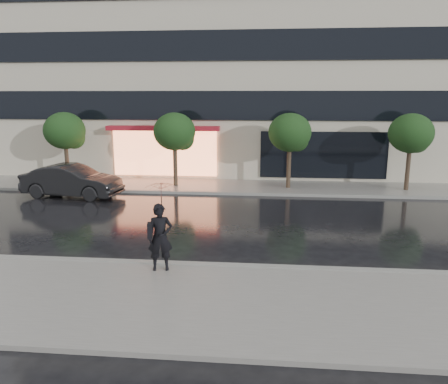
# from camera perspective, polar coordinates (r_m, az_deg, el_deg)

# --- Properties ---
(ground) EXTENTS (120.00, 120.00, 0.00)m
(ground) POSITION_cam_1_polar(r_m,az_deg,el_deg) (13.68, -2.34, -8.27)
(ground) COLOR black
(ground) RESTS_ON ground
(sidewalk_near) EXTENTS (60.00, 4.50, 0.12)m
(sidewalk_near) POSITION_cam_1_polar(r_m,az_deg,el_deg) (10.71, -4.74, -14.10)
(sidewalk_near) COLOR slate
(sidewalk_near) RESTS_ON ground
(sidewalk_far) EXTENTS (60.00, 3.50, 0.12)m
(sidewalk_far) POSITION_cam_1_polar(r_m,az_deg,el_deg) (23.48, 1.00, 0.73)
(sidewalk_far) COLOR slate
(sidewalk_far) RESTS_ON ground
(curb_near) EXTENTS (60.00, 0.25, 0.14)m
(curb_near) POSITION_cam_1_polar(r_m,az_deg,el_deg) (12.73, -2.96, -9.56)
(curb_near) COLOR gray
(curb_near) RESTS_ON ground
(curb_far) EXTENTS (60.00, 0.25, 0.14)m
(curb_far) POSITION_cam_1_polar(r_m,az_deg,el_deg) (21.77, 0.65, -0.18)
(curb_far) COLOR gray
(curb_far) RESTS_ON ground
(office_building) EXTENTS (30.00, 12.76, 18.00)m
(office_building) POSITION_cam_1_polar(r_m,az_deg,el_deg) (30.97, 2.24, 20.20)
(office_building) COLOR #BDB6A0
(office_building) RESTS_ON ground
(tree_far_west) EXTENTS (2.20, 2.20, 3.99)m
(tree_far_west) POSITION_cam_1_polar(r_m,az_deg,el_deg) (25.17, -19.93, 7.37)
(tree_far_west) COLOR #33261C
(tree_far_west) RESTS_ON ground
(tree_mid_west) EXTENTS (2.20, 2.20, 3.99)m
(tree_mid_west) POSITION_cam_1_polar(r_m,az_deg,el_deg) (23.26, -6.32, 7.67)
(tree_mid_west) COLOR #33261C
(tree_mid_west) RESTS_ON ground
(tree_mid_east) EXTENTS (2.20, 2.20, 3.99)m
(tree_mid_east) POSITION_cam_1_polar(r_m,az_deg,el_deg) (22.82, 8.74, 7.51)
(tree_mid_east) COLOR #33261C
(tree_mid_east) RESTS_ON ground
(tree_far_east) EXTENTS (2.20, 2.20, 3.99)m
(tree_far_east) POSITION_cam_1_polar(r_m,az_deg,el_deg) (23.93, 23.34, 6.87)
(tree_far_east) COLOR #33261C
(tree_far_east) RESTS_ON ground
(parked_car) EXTENTS (4.98, 2.28, 1.58)m
(parked_car) POSITION_cam_1_polar(r_m,az_deg,el_deg) (22.43, -19.25, 1.37)
(parked_car) COLOR black
(parked_car) RESTS_ON ground
(pedestrian_with_umbrella) EXTENTS (1.03, 1.04, 2.48)m
(pedestrian_with_umbrella) POSITION_cam_1_polar(r_m,az_deg,el_deg) (11.95, -8.27, -3.19)
(pedestrian_with_umbrella) COLOR black
(pedestrian_with_umbrella) RESTS_ON sidewalk_near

